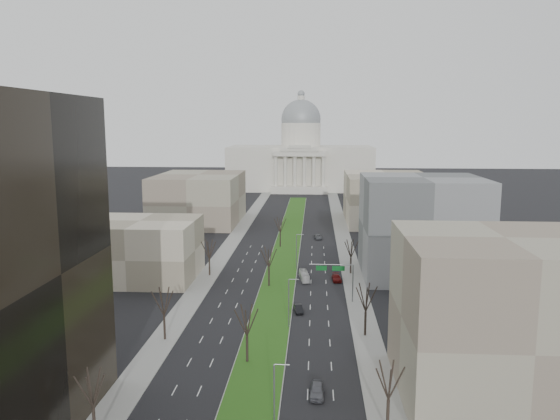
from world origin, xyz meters
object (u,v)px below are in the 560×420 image
at_px(car_red, 337,278).
at_px(box_van, 304,276).
at_px(car_grey_near, 317,390).
at_px(car_grey_far, 318,237).
at_px(car_black, 298,309).

xyz_separation_m(car_red, box_van, (-7.62, 0.29, 0.31)).
bearing_deg(car_grey_near, car_red, 87.77).
xyz_separation_m(car_grey_near, car_grey_far, (0.59, 102.48, -0.14)).
bearing_deg(car_grey_near, car_grey_far, 92.32).
xyz_separation_m(car_black, box_van, (0.68, 22.35, 0.34)).
distance_m(car_grey_near, box_van, 55.68).
xyz_separation_m(car_black, car_red, (8.30, 22.06, 0.03)).
distance_m(car_grey_near, car_red, 55.51).
height_order(car_grey_near, car_grey_far, car_grey_near).
xyz_separation_m(car_red, car_grey_far, (-4.13, 47.16, -0.04)).
height_order(car_grey_near, box_van, box_van).
distance_m(car_red, car_grey_far, 47.34).
height_order(car_black, car_grey_far, car_black).
relative_size(car_grey_near, car_grey_far, 0.99).
bearing_deg(car_grey_near, car_black, 98.79).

